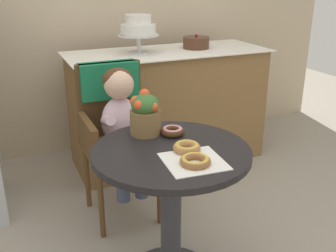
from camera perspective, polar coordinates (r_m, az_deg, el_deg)
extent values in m
cylinder|color=black|center=(1.78, 0.45, -3.78)|extent=(0.72, 0.72, 0.03)
cylinder|color=#333338|center=(1.96, 0.42, -13.37)|extent=(0.10, 0.10, 0.69)
cube|color=brown|center=(2.42, -6.87, -3.04)|extent=(0.42, 0.42, 0.04)
cube|color=brown|center=(2.50, -8.40, 3.89)|extent=(0.40, 0.04, 0.46)
cube|color=brown|center=(2.33, -11.45, -1.25)|extent=(0.04, 0.38, 0.18)
cube|color=brown|center=(2.43, -2.70, 0.09)|extent=(0.04, 0.38, 0.18)
cube|color=#197247|center=(2.47, -8.54, 6.55)|extent=(0.36, 0.11, 0.22)
cylinder|color=brown|center=(2.34, -9.57, -10.93)|extent=(0.03, 0.03, 0.45)
cylinder|color=brown|center=(2.43, -1.24, -9.28)|extent=(0.03, 0.03, 0.45)
cylinder|color=brown|center=(2.65, -11.54, -7.05)|extent=(0.03, 0.03, 0.45)
cylinder|color=brown|center=(2.73, -4.13, -5.75)|extent=(0.03, 0.03, 0.45)
ellipsoid|color=silver|center=(2.34, -6.91, 0.63)|extent=(0.22, 0.16, 0.30)
sphere|color=#E0B293|center=(2.26, -7.08, 5.95)|extent=(0.17, 0.17, 0.17)
ellipsoid|color=#4C2D19|center=(2.27, -7.25, 6.60)|extent=(0.17, 0.17, 0.14)
cylinder|color=silver|center=(2.22, -8.64, 0.77)|extent=(0.08, 0.23, 0.13)
sphere|color=#E0B293|center=(2.17, -7.76, -1.57)|extent=(0.06, 0.06, 0.06)
cylinder|color=silver|center=(2.27, -4.01, 1.44)|extent=(0.08, 0.23, 0.13)
sphere|color=#E0B293|center=(2.22, -3.53, -0.90)|extent=(0.06, 0.06, 0.06)
cylinder|color=#3F4760|center=(2.29, -7.51, -2.78)|extent=(0.09, 0.22, 0.09)
cylinder|color=#3F4760|center=(2.27, -6.52, -7.74)|extent=(0.08, 0.08, 0.26)
cylinder|color=#3F4760|center=(2.32, -4.91, -2.35)|extent=(0.09, 0.22, 0.09)
cylinder|color=#3F4760|center=(2.30, -3.88, -7.25)|extent=(0.08, 0.08, 0.26)
cube|color=white|center=(1.66, 3.71, -5.10)|extent=(0.26, 0.26, 0.00)
torus|color=#AD7542|center=(1.75, 2.70, -3.13)|extent=(0.12, 0.12, 0.04)
torus|color=gold|center=(1.74, 2.71, -2.83)|extent=(0.11, 0.11, 0.02)
torus|color=#4C2D19|center=(1.92, 0.64, -0.77)|extent=(0.11, 0.11, 0.04)
torus|color=pink|center=(1.92, 0.64, -0.50)|extent=(0.10, 0.10, 0.02)
torus|color=#936033|center=(1.63, 3.93, -5.07)|extent=(0.13, 0.13, 0.03)
torus|color=gold|center=(1.63, 3.94, -4.78)|extent=(0.12, 0.12, 0.02)
cylinder|color=brown|center=(1.92, -3.26, 0.56)|extent=(0.15, 0.15, 0.12)
ellipsoid|color=#38662D|center=(1.90, -3.31, 3.11)|extent=(0.14, 0.14, 0.10)
sphere|color=#E54C23|center=(1.90, -2.33, 3.03)|extent=(0.07, 0.07, 0.07)
sphere|color=#E54C23|center=(1.91, -3.40, 4.60)|extent=(0.05, 0.05, 0.05)
sphere|color=#E54C23|center=(1.90, -4.64, 3.51)|extent=(0.06, 0.06, 0.06)
sphere|color=#E54C23|center=(1.85, -4.21, 2.99)|extent=(0.05, 0.05, 0.05)
sphere|color=#E54C23|center=(1.86, -2.12, 2.77)|extent=(0.05, 0.05, 0.05)
cube|color=olive|center=(3.19, 0.00, 2.74)|extent=(1.50, 0.56, 0.90)
cube|color=white|center=(3.08, 0.00, 10.64)|extent=(1.56, 0.62, 0.01)
cylinder|color=silver|center=(2.99, -4.20, 10.46)|extent=(0.16, 0.16, 0.01)
cylinder|color=silver|center=(2.98, -4.24, 11.68)|extent=(0.03, 0.03, 0.12)
cylinder|color=silver|center=(2.97, -4.27, 12.90)|extent=(0.30, 0.30, 0.01)
cylinder|color=white|center=(2.97, -4.29, 13.69)|extent=(0.26, 0.25, 0.08)
cylinder|color=white|center=(2.97, -4.28, 13.19)|extent=(0.26, 0.26, 0.01)
cylinder|color=white|center=(2.96, -4.33, 15.05)|extent=(0.19, 0.19, 0.07)
cylinder|color=white|center=(2.96, -4.32, 14.61)|extent=(0.19, 0.19, 0.01)
cylinder|color=#4C2D1E|center=(3.20, 4.06, 11.87)|extent=(0.21, 0.21, 0.09)
sphere|color=red|center=(3.19, 4.09, 12.89)|extent=(0.02, 0.02, 0.02)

